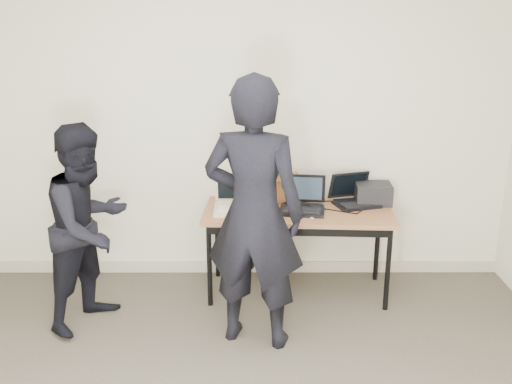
{
  "coord_description": "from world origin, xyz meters",
  "views": [
    {
      "loc": [
        0.09,
        -2.44,
        2.22
      ],
      "look_at": [
        0.1,
        1.6,
        0.95
      ],
      "focal_mm": 40.0,
      "sensor_mm": 36.0,
      "label": 1
    }
  ],
  "objects_px": {
    "person_observer": "(89,226)",
    "person_typist": "(254,215)",
    "equipment_box": "(373,193)",
    "laptop_beige": "(235,204)",
    "laptop_right": "(354,197)",
    "laptop_center": "(302,202)",
    "desk": "(298,218)",
    "leather_satchel": "(275,187)"
  },
  "relations": [
    {
      "from": "leather_satchel",
      "to": "person_typist",
      "type": "bearing_deg",
      "value": -94.06
    },
    {
      "from": "desk",
      "to": "laptop_beige",
      "type": "height_order",
      "value": "laptop_beige"
    },
    {
      "from": "equipment_box",
      "to": "desk",
      "type": "bearing_deg",
      "value": -163.07
    },
    {
      "from": "laptop_center",
      "to": "equipment_box",
      "type": "relative_size",
      "value": 1.37
    },
    {
      "from": "desk",
      "to": "laptop_beige",
      "type": "bearing_deg",
      "value": -177.8
    },
    {
      "from": "laptop_center",
      "to": "laptop_right",
      "type": "xyz_separation_m",
      "value": [
        0.43,
        0.15,
        -0.0
      ]
    },
    {
      "from": "equipment_box",
      "to": "person_observer",
      "type": "bearing_deg",
      "value": -163.79
    },
    {
      "from": "laptop_center",
      "to": "person_observer",
      "type": "xyz_separation_m",
      "value": [
        -1.58,
        -0.47,
        -0.03
      ]
    },
    {
      "from": "laptop_center",
      "to": "laptop_right",
      "type": "bearing_deg",
      "value": 26.52
    },
    {
      "from": "laptop_beige",
      "to": "person_observer",
      "type": "relative_size",
      "value": 0.22
    },
    {
      "from": "desk",
      "to": "person_observer",
      "type": "height_order",
      "value": "person_observer"
    },
    {
      "from": "equipment_box",
      "to": "person_typist",
      "type": "xyz_separation_m",
      "value": [
        -0.98,
        -0.9,
        0.14
      ]
    },
    {
      "from": "laptop_center",
      "to": "equipment_box",
      "type": "bearing_deg",
      "value": 23.32
    },
    {
      "from": "desk",
      "to": "equipment_box",
      "type": "height_order",
      "value": "equipment_box"
    },
    {
      "from": "leather_satchel",
      "to": "person_observer",
      "type": "height_order",
      "value": "person_observer"
    },
    {
      "from": "laptop_center",
      "to": "person_observer",
      "type": "height_order",
      "value": "person_observer"
    },
    {
      "from": "person_observer",
      "to": "person_typist",
      "type": "bearing_deg",
      "value": -73.88
    },
    {
      "from": "equipment_box",
      "to": "person_observer",
      "type": "relative_size",
      "value": 0.19
    },
    {
      "from": "leather_satchel",
      "to": "laptop_center",
      "type": "bearing_deg",
      "value": -37.28
    },
    {
      "from": "person_typist",
      "to": "desk",
      "type": "bearing_deg",
      "value": -102.02
    },
    {
      "from": "laptop_beige",
      "to": "person_observer",
      "type": "height_order",
      "value": "person_observer"
    },
    {
      "from": "desk",
      "to": "person_typist",
      "type": "xyz_separation_m",
      "value": [
        -0.35,
        -0.71,
        0.28
      ]
    },
    {
      "from": "equipment_box",
      "to": "person_typist",
      "type": "distance_m",
      "value": 1.34
    },
    {
      "from": "leather_satchel",
      "to": "person_typist",
      "type": "height_order",
      "value": "person_typist"
    },
    {
      "from": "desk",
      "to": "person_observer",
      "type": "distance_m",
      "value": 1.61
    },
    {
      "from": "laptop_right",
      "to": "person_observer",
      "type": "bearing_deg",
      "value": 179.7
    },
    {
      "from": "leather_satchel",
      "to": "desk",
      "type": "bearing_deg",
      "value": -45.23
    },
    {
      "from": "desk",
      "to": "person_typist",
      "type": "relative_size",
      "value": 0.82
    },
    {
      "from": "desk",
      "to": "laptop_center",
      "type": "bearing_deg",
      "value": 39.24
    },
    {
      "from": "equipment_box",
      "to": "laptop_beige",
      "type": "bearing_deg",
      "value": -170.76
    },
    {
      "from": "laptop_right",
      "to": "person_typist",
      "type": "relative_size",
      "value": 0.22
    },
    {
      "from": "desk",
      "to": "equipment_box",
      "type": "bearing_deg",
      "value": 19.9
    },
    {
      "from": "laptop_beige",
      "to": "person_typist",
      "type": "bearing_deg",
      "value": -78.28
    },
    {
      "from": "leather_satchel",
      "to": "equipment_box",
      "type": "distance_m",
      "value": 0.81
    },
    {
      "from": "laptop_beige",
      "to": "person_typist",
      "type": "xyz_separation_m",
      "value": [
        0.15,
        -0.71,
        0.17
      ]
    },
    {
      "from": "laptop_right",
      "to": "person_observer",
      "type": "height_order",
      "value": "person_observer"
    },
    {
      "from": "laptop_right",
      "to": "leather_satchel",
      "type": "relative_size",
      "value": 1.11
    },
    {
      "from": "desk",
      "to": "laptop_center",
      "type": "xyz_separation_m",
      "value": [
        0.03,
        0.02,
        0.12
      ]
    },
    {
      "from": "laptop_beige",
      "to": "laptop_right",
      "type": "relative_size",
      "value": 0.78
    },
    {
      "from": "laptop_beige",
      "to": "person_typist",
      "type": "relative_size",
      "value": 0.17
    },
    {
      "from": "laptop_center",
      "to": "leather_satchel",
      "type": "xyz_separation_m",
      "value": [
        -0.21,
        0.2,
        0.07
      ]
    },
    {
      "from": "desk",
      "to": "laptop_center",
      "type": "height_order",
      "value": "laptop_center"
    }
  ]
}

